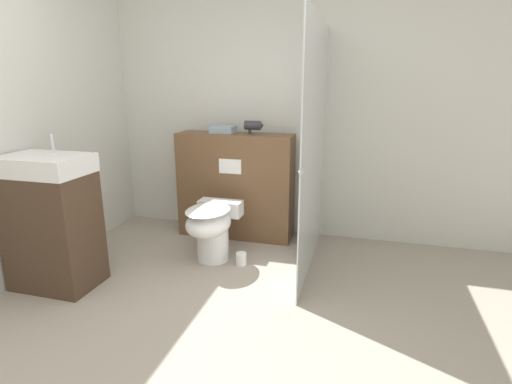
{
  "coord_description": "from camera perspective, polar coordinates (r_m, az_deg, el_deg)",
  "views": [
    {
      "loc": [
        1.03,
        -1.53,
        1.53
      ],
      "look_at": [
        0.21,
        1.43,
        0.68
      ],
      "focal_mm": 28.0,
      "sensor_mm": 36.0,
      "label": 1
    }
  ],
  "objects": [
    {
      "name": "hair_drier",
      "position": [
        3.82,
        -0.31,
        9.48
      ],
      "size": [
        0.18,
        0.09,
        0.13
      ],
      "color": "#2D2D33",
      "rests_on": "partition_panel"
    },
    {
      "name": "partition_panel",
      "position": [
        3.99,
        -2.95,
        0.88
      ],
      "size": [
        1.15,
        0.31,
        1.04
      ],
      "color": "brown",
      "rests_on": "ground_plane"
    },
    {
      "name": "ground_plane",
      "position": [
        2.39,
        -15.54,
        -24.92
      ],
      "size": [
        12.0,
        12.0,
        0.0
      ],
      "primitive_type": "plane",
      "color": "#9E9384"
    },
    {
      "name": "sink_vanity",
      "position": [
        3.37,
        -27.15,
        -3.85
      ],
      "size": [
        0.62,
        0.42,
        1.16
      ],
      "color": "#473323",
      "rests_on": "ground_plane"
    },
    {
      "name": "wall_back",
      "position": [
        4.08,
        0.89,
        11.58
      ],
      "size": [
        8.0,
        0.06,
        2.5
      ],
      "color": "silver",
      "rests_on": "ground_plane"
    },
    {
      "name": "toilet",
      "position": [
        3.49,
        -6.4,
        -4.99
      ],
      "size": [
        0.4,
        0.61,
        0.5
      ],
      "color": "white",
      "rests_on": "ground_plane"
    },
    {
      "name": "folded_towel",
      "position": [
        3.94,
        -4.72,
        8.9
      ],
      "size": [
        0.23,
        0.18,
        0.07
      ],
      "color": "#8C9EAD",
      "rests_on": "partition_panel"
    },
    {
      "name": "spare_toilet_roll",
      "position": [
        3.49,
        -2.13,
        -9.51
      ],
      "size": [
        0.09,
        0.09,
        0.11
      ],
      "color": "white",
      "rests_on": "ground_plane"
    },
    {
      "name": "shower_glass",
      "position": [
        3.26,
        8.37,
        6.01
      ],
      "size": [
        0.04,
        1.42,
        2.0
      ],
      "color": "silver",
      "rests_on": "ground_plane"
    }
  ]
}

